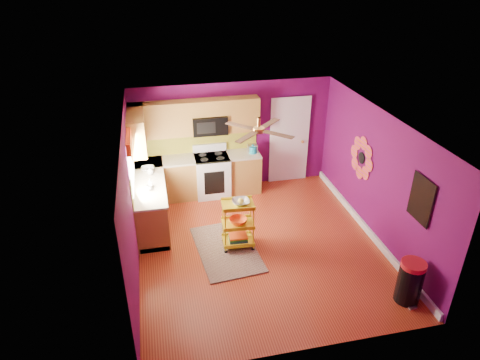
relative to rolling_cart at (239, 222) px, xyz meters
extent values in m
plane|color=maroon|center=(0.39, -0.06, -0.54)|extent=(5.00, 5.00, 0.00)
cube|color=#5C0A4F|center=(0.39, 2.44, 0.71)|extent=(4.50, 0.04, 2.50)
cube|color=#5C0A4F|center=(0.39, -2.56, 0.71)|extent=(4.50, 0.04, 2.50)
cube|color=#5C0A4F|center=(-1.86, -0.06, 0.71)|extent=(0.04, 5.00, 2.50)
cube|color=#5C0A4F|center=(2.64, -0.06, 0.71)|extent=(0.04, 5.00, 2.50)
cube|color=silver|center=(0.39, -0.06, 1.96)|extent=(4.50, 5.00, 0.04)
cube|color=white|center=(2.61, -0.06, -0.47)|extent=(0.05, 4.90, 0.14)
cube|color=brown|center=(-1.56, 1.29, -0.09)|extent=(0.60, 2.30, 0.90)
cube|color=brown|center=(-0.46, 2.14, -0.09)|extent=(2.80, 0.60, 0.90)
cube|color=beige|center=(-1.56, 1.29, 0.38)|extent=(0.63, 2.30, 0.04)
cube|color=beige|center=(-0.46, 2.14, 0.38)|extent=(2.80, 0.63, 0.04)
cube|color=black|center=(-1.56, 1.29, -0.49)|extent=(0.54, 2.30, 0.10)
cube|color=black|center=(-0.46, 2.14, -0.49)|extent=(2.80, 0.54, 0.10)
cube|color=white|center=(-0.16, 2.11, -0.08)|extent=(0.76, 0.66, 0.92)
cube|color=black|center=(-0.16, 2.11, 0.39)|extent=(0.76, 0.62, 0.03)
cube|color=white|center=(-0.16, 2.39, 0.50)|extent=(0.76, 0.06, 0.18)
cube|color=black|center=(-0.16, 1.79, -0.09)|extent=(0.45, 0.02, 0.55)
cube|color=brown|center=(-1.20, 2.28, 1.29)|extent=(1.32, 0.33, 0.75)
cube|color=brown|center=(0.58, 2.28, 1.29)|extent=(0.72, 0.33, 0.75)
cube|color=brown|center=(-0.16, 2.28, 1.49)|extent=(0.76, 0.33, 0.34)
cube|color=brown|center=(-1.70, 1.79, 1.29)|extent=(0.33, 1.30, 0.75)
cube|color=black|center=(-0.16, 2.24, 1.11)|extent=(0.76, 0.38, 0.40)
cube|color=olive|center=(-0.46, 2.43, 0.66)|extent=(2.80, 0.01, 0.51)
cube|color=olive|center=(-1.85, 1.29, 0.66)|extent=(0.01, 2.30, 0.51)
cube|color=white|center=(-1.84, 0.99, 1.01)|extent=(0.03, 1.20, 1.00)
cube|color=#E34D14|center=(-1.81, 0.99, 1.48)|extent=(0.08, 1.35, 0.22)
cube|color=white|center=(1.74, 2.42, 0.49)|extent=(0.85, 0.04, 2.05)
cube|color=white|center=(1.74, 2.40, 0.49)|extent=(0.95, 0.02, 2.15)
sphere|color=#BF8C3F|center=(2.06, 2.36, 0.46)|extent=(0.07, 0.07, 0.07)
cylinder|color=black|center=(2.62, 0.54, 0.81)|extent=(0.01, 0.24, 0.24)
cube|color=teal|center=(2.62, -1.46, 1.01)|extent=(0.03, 0.52, 0.72)
cube|color=black|center=(2.60, -1.46, 1.01)|extent=(0.01, 0.56, 0.76)
cylinder|color=#BF8C3F|center=(0.39, 0.14, 1.88)|extent=(0.06, 0.06, 0.16)
cylinder|color=#BF8C3F|center=(0.39, 0.14, 1.74)|extent=(0.20, 0.20, 0.08)
cube|color=#4C2D19|center=(0.65, 0.41, 1.74)|extent=(0.47, 0.47, 0.01)
cube|color=#4C2D19|center=(0.12, 0.41, 1.74)|extent=(0.47, 0.47, 0.01)
cube|color=#4C2D19|center=(0.12, -0.13, 1.74)|extent=(0.47, 0.47, 0.01)
cube|color=#4C2D19|center=(0.65, -0.13, 1.74)|extent=(0.47, 0.47, 0.01)
cube|color=black|center=(-0.25, -0.06, -0.53)|extent=(1.21, 1.81, 0.02)
cylinder|color=yellow|center=(-0.28, -0.16, -0.05)|extent=(0.03, 0.03, 0.90)
cylinder|color=yellow|center=(0.24, -0.19, -0.05)|extent=(0.03, 0.03, 0.90)
cylinder|color=yellow|center=(-0.26, 0.19, -0.05)|extent=(0.03, 0.03, 0.90)
cylinder|color=yellow|center=(0.26, 0.16, -0.05)|extent=(0.03, 0.03, 0.90)
sphere|color=black|center=(-0.28, -0.16, -0.51)|extent=(0.06, 0.06, 0.06)
sphere|color=black|center=(0.24, -0.19, -0.51)|extent=(0.06, 0.06, 0.06)
sphere|color=black|center=(-0.26, 0.19, -0.51)|extent=(0.06, 0.06, 0.06)
sphere|color=black|center=(0.26, 0.16, -0.51)|extent=(0.06, 0.06, 0.06)
cube|color=yellow|center=(-0.01, 0.00, 0.38)|extent=(0.60, 0.46, 0.03)
cube|color=yellow|center=(-0.01, 0.00, -0.03)|extent=(0.60, 0.46, 0.03)
cube|color=yellow|center=(-0.01, 0.00, -0.41)|extent=(0.60, 0.46, 0.03)
imported|color=beige|center=(0.04, 0.00, 0.43)|extent=(0.34, 0.34, 0.08)
sphere|color=yellow|center=(0.04, 0.00, 0.46)|extent=(0.11, 0.11, 0.11)
imported|color=#E34D14|center=(-0.01, 0.00, 0.03)|extent=(0.35, 0.35, 0.10)
cube|color=navy|center=(-0.01, 0.00, -0.38)|extent=(0.35, 0.27, 0.04)
cube|color=#267233|center=(-0.01, 0.00, -0.34)|extent=(0.35, 0.27, 0.04)
cube|color=#E34D14|center=(-0.01, 0.00, -0.30)|extent=(0.35, 0.27, 0.03)
cylinder|color=black|center=(2.34, -1.97, -0.20)|extent=(0.43, 0.43, 0.67)
cylinder|color=#B41921|center=(2.34, -1.97, 0.17)|extent=(0.39, 0.39, 0.08)
cube|color=beige|center=(2.34, -2.16, -0.52)|extent=(0.14, 0.08, 0.03)
cylinder|color=teal|center=(0.79, 2.12, 0.48)|extent=(0.18, 0.18, 0.16)
sphere|color=teal|center=(0.79, 2.12, 0.58)|extent=(0.06, 0.06, 0.06)
cube|color=beige|center=(0.79, 2.16, 0.49)|extent=(0.22, 0.15, 0.18)
imported|color=#EA3F72|center=(-1.53, 0.98, 0.49)|extent=(0.08, 0.08, 0.18)
imported|color=white|center=(-1.52, 1.53, 0.49)|extent=(0.13, 0.13, 0.17)
imported|color=white|center=(-1.57, 1.72, 0.43)|extent=(0.28, 0.28, 0.07)
imported|color=white|center=(-1.56, 0.85, 0.45)|extent=(0.13, 0.13, 0.10)
camera|label=1|loc=(-1.37, -6.47, 4.40)|focal=32.00mm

